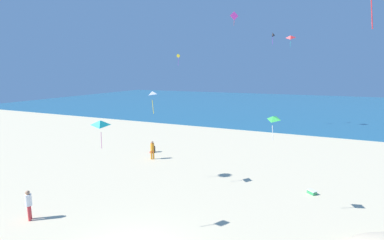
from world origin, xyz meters
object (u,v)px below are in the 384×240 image
cooler_box (312,192)px  kite_black (273,34)px  person_1 (29,203)px  kite_yellow (178,57)px  kite_red (291,37)px  kite_white (152,93)px  person_0 (152,149)px  kite_teal (100,123)px  kite_magenta (234,16)px  person_3 (153,149)px  kite_green (273,119)px

cooler_box → kite_black: 24.28m
person_1 → kite_yellow: kite_yellow is taller
kite_red → kite_white: kite_red is taller
kite_red → person_0: bearing=-116.0°
person_0 → kite_red: kite_red is taller
kite_white → kite_teal: size_ratio=1.08×
kite_teal → kite_magenta: size_ratio=0.77×
person_0 → kite_yellow: kite_yellow is taller
kite_teal → kite_white: bearing=99.5°
person_1 → kite_white: 8.52m
person_0 → kite_red: bearing=119.2°
person_3 → kite_red: 21.90m
kite_teal → kite_green: bearing=37.2°
person_1 → kite_black: size_ratio=0.92×
person_0 → kite_yellow: bearing=164.4°
person_3 → kite_green: bearing=56.1°
cooler_box → kite_white: bearing=-161.1°
person_1 → kite_magenta: 29.25m
kite_red → kite_green: bearing=-86.0°
kite_white → kite_green: bearing=-6.4°
kite_green → kite_magenta: (-8.04, 21.06, 8.79)m
person_1 → kite_yellow: 28.48m
kite_yellow → kite_magenta: size_ratio=1.01×
kite_red → kite_yellow: 14.57m
kite_black → kite_green: bearing=-80.9°
kite_teal → kite_magenta: kite_magenta is taller
kite_green → kite_teal: (-6.20, -4.71, 0.10)m
cooler_box → person_1: size_ratio=0.38×
person_1 → kite_green: 12.53m
person_3 → kite_teal: (5.25, -12.31, 4.87)m
person_3 → kite_magenta: bearing=165.5°
kite_yellow → cooler_box: bearing=-44.9°
kite_teal → kite_yellow: bearing=110.3°
person_1 → kite_white: bearing=-163.1°
cooler_box → person_3: (-13.38, 3.71, 0.15)m
person_1 → kite_black: (6.81, 29.36, 10.98)m
kite_red → kite_yellow: (-14.27, -2.06, -2.15)m
kite_teal → person_3: bearing=113.1°
kite_black → kite_magenta: (-4.15, -3.27, 1.96)m
kite_red → kite_white: bearing=-103.3°
kite_red → kite_teal: bearing=-99.0°
kite_teal → kite_yellow: size_ratio=0.76×
kite_red → kite_yellow: bearing=-171.8°
kite_red → cooler_box: bearing=-79.7°
cooler_box → kite_yellow: size_ratio=0.35×
kite_green → kite_magenta: bearing=110.9°
person_0 → kite_green: (10.41, -5.83, 4.15)m
kite_yellow → kite_magenta: bearing=-4.5°
kite_teal → kite_yellow: kite_yellow is taller
kite_white → kite_black: (3.23, 23.53, 5.90)m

